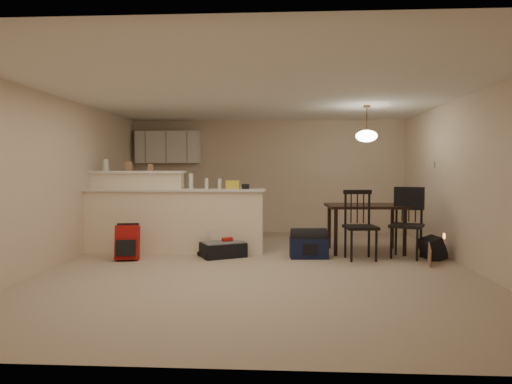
# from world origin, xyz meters

# --- Properties ---
(room) EXTENTS (7.00, 7.02, 2.50)m
(room) POSITION_xyz_m (0.00, 0.00, 1.25)
(room) COLOR tan
(room) RESTS_ON ground
(breakfast_bar) EXTENTS (3.08, 0.58, 1.39)m
(breakfast_bar) POSITION_xyz_m (-1.76, 0.98, 0.61)
(breakfast_bar) COLOR #F9EAC9
(breakfast_bar) RESTS_ON ground
(upper_cabinets) EXTENTS (1.40, 0.34, 0.70)m
(upper_cabinets) POSITION_xyz_m (-2.20, 3.32, 1.90)
(upper_cabinets) COLOR white
(upper_cabinets) RESTS_ON room
(kitchen_counter) EXTENTS (1.80, 0.60, 0.90)m
(kitchen_counter) POSITION_xyz_m (-2.00, 3.19, 0.45)
(kitchen_counter) COLOR white
(kitchen_counter) RESTS_ON ground
(thermostat) EXTENTS (0.02, 0.12, 0.12)m
(thermostat) POSITION_xyz_m (2.98, 1.55, 1.50)
(thermostat) COLOR beige
(thermostat) RESTS_ON room
(jar) EXTENTS (0.10, 0.10, 0.20)m
(jar) POSITION_xyz_m (-2.75, 1.12, 1.49)
(jar) COLOR silver
(jar) RESTS_ON breakfast_bar
(cereal_box) EXTENTS (0.10, 0.07, 0.16)m
(cereal_box) POSITION_xyz_m (-2.34, 1.12, 1.47)
(cereal_box) COLOR #9A724F
(cereal_box) RESTS_ON breakfast_bar
(small_box) EXTENTS (0.08, 0.06, 0.12)m
(small_box) POSITION_xyz_m (-1.96, 1.12, 1.45)
(small_box) COLOR #9A724F
(small_box) RESTS_ON breakfast_bar
(bottle_a) EXTENTS (0.07, 0.07, 0.26)m
(bottle_a) POSITION_xyz_m (-1.21, 0.90, 1.22)
(bottle_a) COLOR silver
(bottle_a) RESTS_ON breakfast_bar
(bottle_b) EXTENTS (0.06, 0.06, 0.18)m
(bottle_b) POSITION_xyz_m (-0.94, 0.90, 1.18)
(bottle_b) COLOR silver
(bottle_b) RESTS_ON breakfast_bar
(bag_lump) EXTENTS (0.22, 0.18, 0.14)m
(bag_lump) POSITION_xyz_m (-0.50, 0.90, 1.16)
(bag_lump) COLOR #9A724F
(bag_lump) RESTS_ON breakfast_bar
(pouch) EXTENTS (0.12, 0.10, 0.08)m
(pouch) POSITION_xyz_m (-0.29, 0.90, 1.13)
(pouch) COLOR #9A724F
(pouch) RESTS_ON breakfast_bar
(extra_item_x) EXTENTS (0.06, 0.06, 0.17)m
(extra_item_x) POSITION_xyz_m (-0.72, 0.90, 1.18)
(extra_item_x) COLOR silver
(extra_item_x) RESTS_ON breakfast_bar
(dining_table) EXTENTS (1.35, 0.93, 0.81)m
(dining_table) POSITION_xyz_m (1.75, 1.18, 0.72)
(dining_table) COLOR black
(dining_table) RESTS_ON ground
(pendant_lamp) EXTENTS (0.36, 0.36, 0.62)m
(pendant_lamp) POSITION_xyz_m (1.75, 1.18, 1.99)
(pendant_lamp) COLOR brown
(pendant_lamp) RESTS_ON room
(dining_chair_near) EXTENTS (0.53, 0.51, 1.09)m
(dining_chair_near) POSITION_xyz_m (1.55, 0.51, 0.54)
(dining_chair_near) COLOR black
(dining_chair_near) RESTS_ON ground
(dining_chair_far) EXTENTS (0.63, 0.62, 1.11)m
(dining_chair_far) POSITION_xyz_m (2.31, 0.68, 0.55)
(dining_chair_far) COLOR black
(dining_chair_far) RESTS_ON ground
(suitcase) EXTENTS (0.81, 0.71, 0.23)m
(suitcase) POSITION_xyz_m (-0.63, 0.61, 0.11)
(suitcase) COLOR black
(suitcase) RESTS_ON ground
(red_backpack) EXTENTS (0.39, 0.28, 0.54)m
(red_backpack) POSITION_xyz_m (-2.10, 0.30, 0.27)
(red_backpack) COLOR #AA1513
(red_backpack) RESTS_ON ground
(navy_duffel) EXTENTS (0.62, 0.36, 0.33)m
(navy_duffel) POSITION_xyz_m (0.75, 0.61, 0.16)
(navy_duffel) COLOR #121A3B
(navy_duffel) RESTS_ON ground
(black_daypack) EXTENTS (0.31, 0.41, 0.34)m
(black_daypack) POSITION_xyz_m (2.69, 0.61, 0.17)
(black_daypack) COLOR black
(black_daypack) RESTS_ON ground
(cardboard_sheet) EXTENTS (0.10, 0.37, 0.29)m
(cardboard_sheet) POSITION_xyz_m (2.50, 0.13, 0.14)
(cardboard_sheet) COLOR #9A724F
(cardboard_sheet) RESTS_ON ground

